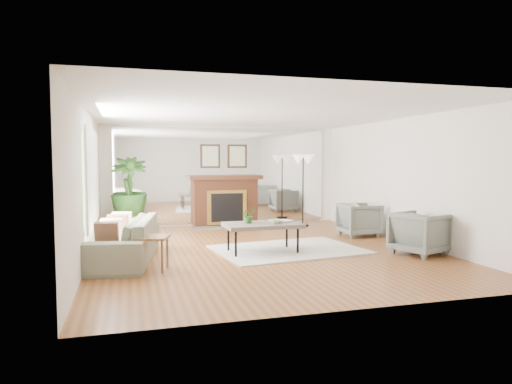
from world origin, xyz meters
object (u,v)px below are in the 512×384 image
object	(u,v)px
coffee_table	(263,226)
sofa	(123,239)
side_table	(153,242)
potted_ficus	(129,191)
armchair_front	(420,233)
floor_lamp	(303,165)
fireplace	(225,200)
armchair_back	(359,220)

from	to	relation	value
coffee_table	sofa	xyz separation A→B (m)	(-2.38, 0.06, -0.14)
side_table	potted_ficus	size ratio (longest dim) A/B	0.32
armchair_front	floor_lamp	size ratio (longest dim) A/B	0.46
potted_ficus	sofa	bearing A→B (deg)	-91.92
potted_ficus	floor_lamp	bearing A→B (deg)	-6.16
fireplace	armchair_back	world-z (taller)	fireplace
sofa	armchair_front	world-z (taller)	armchair_front
armchair_back	potted_ficus	bearing A→B (deg)	67.31
armchair_back	potted_ficus	world-z (taller)	potted_ficus
fireplace	armchair_back	size ratio (longest dim) A/B	2.60
armchair_front	side_table	world-z (taller)	armchair_front
coffee_table	armchair_front	xyz separation A→B (m)	(2.62, -0.85, -0.12)
armchair_back	sofa	bearing A→B (deg)	104.54
potted_ficus	floor_lamp	distance (m)	4.25
armchair_front	potted_ficus	bearing A→B (deg)	28.95
armchair_back	fireplace	bearing A→B (deg)	48.46
coffee_table	armchair_back	size ratio (longest dim) A/B	1.71
coffee_table	armchair_front	distance (m)	2.76
sofa	floor_lamp	size ratio (longest dim) A/B	1.34
side_table	fireplace	bearing A→B (deg)	64.90
fireplace	floor_lamp	xyz separation A→B (m)	(1.85, -0.61, 0.87)
side_table	armchair_back	bearing A→B (deg)	23.71
fireplace	sofa	xyz separation A→B (m)	(-2.45, -3.47, -0.31)
fireplace	side_table	distance (m)	4.75
armchair_front	side_table	size ratio (longest dim) A/B	1.47
coffee_table	floor_lamp	distance (m)	3.64
armchair_front	potted_ficus	xyz separation A→B (m)	(-4.89, 4.22, 0.55)
fireplace	coffee_table	world-z (taller)	fireplace
sofa	armchair_front	xyz separation A→B (m)	(5.00, -0.90, 0.03)
fireplace	armchair_back	xyz separation A→B (m)	(2.49, -2.32, -0.30)
sofa	potted_ficus	bearing A→B (deg)	-172.76
coffee_table	sofa	distance (m)	2.39
potted_ficus	armchair_front	bearing A→B (deg)	-40.76
coffee_table	armchair_back	world-z (taller)	armchair_back
armchair_back	coffee_table	bearing A→B (deg)	116.76
armchair_front	side_table	bearing A→B (deg)	68.69
coffee_table	floor_lamp	xyz separation A→B (m)	(1.91, 2.92, 1.03)
sofa	armchair_back	size ratio (longest dim) A/B	3.03
coffee_table	floor_lamp	bearing A→B (deg)	56.75
fireplace	floor_lamp	distance (m)	2.13
armchair_front	sofa	bearing A→B (deg)	59.46
potted_ficus	floor_lamp	world-z (taller)	floor_lamp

